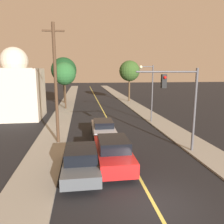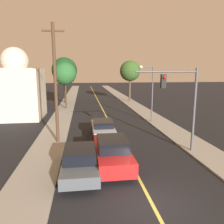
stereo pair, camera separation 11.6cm
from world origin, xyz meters
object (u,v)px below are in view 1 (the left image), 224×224
car_near_lane_front (113,152)px  tree_left_near (64,74)px  traffic_signal_mast (182,96)px  domed_building_left (17,89)px  car_outer_lane_front (81,160)px  utility_pole_left (56,83)px  car_near_lane_second (103,128)px  tree_left_far (64,70)px  tree_right_near (129,71)px  streetlamp_right (149,85)px

car_near_lane_front → tree_left_near: size_ratio=0.74×
car_near_lane_front → tree_left_near: bearing=101.5°
traffic_signal_mast → domed_building_left: 19.80m
car_outer_lane_front → utility_pole_left: bearing=108.0°
car_near_lane_second → tree_left_far: (-4.74, 20.79, 5.02)m
car_near_lane_front → car_near_lane_second: (-0.00, 6.07, -0.15)m
tree_right_near → car_outer_lane_front: bearing=-107.4°
utility_pole_left → tree_left_near: 15.98m
car_near_lane_front → tree_left_near: tree_left_near is taller
car_outer_lane_front → tree_left_far: 28.20m
streetlamp_right → car_near_lane_second: bearing=-139.6°
streetlamp_right → tree_right_near: bearing=84.8°
car_near_lane_second → domed_building_left: domed_building_left is taller
tree_right_near → car_near_lane_second: bearing=-108.0°
car_near_lane_second → traffic_signal_mast: traffic_signal_mast is taller
car_near_lane_front → tree_left_far: bearing=100.0°
car_outer_lane_front → utility_pole_left: utility_pole_left is taller
streetlamp_right → domed_building_left: (-14.92, 4.52, -0.62)m
streetlamp_right → domed_building_left: size_ratio=0.73×
car_near_lane_front → domed_building_left: bearing=121.9°
tree_right_near → tree_left_near: bearing=-148.8°
streetlamp_right → tree_left_far: size_ratio=0.78×
tree_left_far → tree_right_near: (11.71, 0.66, -0.13)m
car_near_lane_second → tree_left_far: size_ratio=0.63×
tree_left_far → domed_building_left: 12.76m
domed_building_left → car_near_lane_second: bearing=-44.0°
car_outer_lane_front → streetlamp_right: size_ratio=0.80×
traffic_signal_mast → tree_left_near: 21.22m
traffic_signal_mast → utility_pole_left: size_ratio=0.64×
car_outer_lane_front → traffic_signal_mast: bearing=19.3°
car_outer_lane_front → utility_pole_left: size_ratio=0.54×
tree_left_near → tree_right_near: bearing=31.2°
car_near_lane_second → streetlamp_right: streetlamp_right is taller
tree_left_far → tree_left_near: bearing=-85.0°
car_near_lane_front → domed_building_left: 18.12m
car_outer_lane_front → tree_left_near: bearing=96.1°
car_near_lane_front → streetlamp_right: size_ratio=0.82×
domed_building_left → tree_left_near: bearing=46.3°
traffic_signal_mast → utility_pole_left: (-8.60, 3.16, 0.79)m
car_near_lane_front → tree_left_near: 21.61m
tree_left_far → domed_building_left: (-4.73, -11.63, -2.28)m
car_near_lane_second → traffic_signal_mast: bearing=-42.2°
car_near_lane_second → tree_left_near: size_ratio=0.73×
car_near_lane_front → car_near_lane_second: size_ratio=1.02×
utility_pole_left → domed_building_left: (-5.78, 10.45, -1.28)m
tree_left_far → traffic_signal_mast: bearing=-69.1°
tree_left_far → domed_building_left: size_ratio=0.94×
car_near_lane_second → tree_left_near: 15.91m
car_near_lane_front → traffic_signal_mast: size_ratio=0.88×
car_near_lane_second → streetlamp_right: bearing=40.4°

